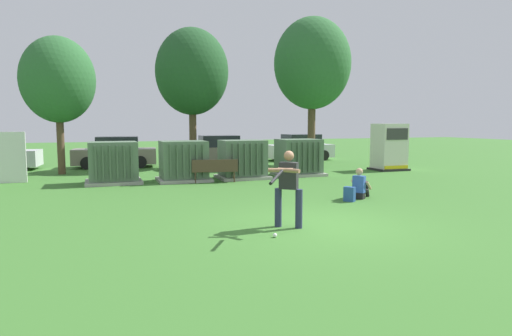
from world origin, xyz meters
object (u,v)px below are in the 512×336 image
Objects in this scene: transformer_west at (113,163)px; generator_enclosure at (389,147)px; sports_ball at (275,235)px; transformer_mid_west at (184,162)px; parked_car_rightmost at (299,148)px; transformer_east at (299,158)px; batter at (288,185)px; transformer_mid_east at (242,160)px; park_bench at (215,169)px; seated_spectator at (360,186)px; parked_car_right_of_center at (217,151)px; backpack at (350,194)px; parked_car_left_of_center at (116,153)px.

generator_enclosure is (13.05, 0.46, 0.35)m from transformer_west.
transformer_mid_west is at bearing 90.90° from sports_ball.
transformer_mid_west is 0.49× the size of parked_car_rightmost.
transformer_east is at bearing -0.09° from transformer_west.
transformer_mid_west is at bearing 94.77° from batter.
transformer_mid_east is 9.81m from sports_ball.
transformer_west and transformer_east have the same top height.
transformer_west is at bearing 179.91° from transformer_east.
transformer_mid_east is 1.00× the size of transformer_east.
transformer_west is 2.71m from transformer_mid_west.
park_bench is at bearing -39.38° from transformer_mid_west.
seated_spectator is at bearing -72.01° from transformer_mid_east.
batter reaches higher than parked_car_right_of_center.
backpack is (1.35, -6.32, -0.57)m from transformer_mid_east.
backpack is at bearing -62.98° from park_bench.
parked_car_rightmost is at bearing 70.78° from backpack.
transformer_west reaches higher than park_bench.
seated_spectator is (1.94, -5.97, -0.41)m from transformer_mid_east.
generator_enclosure is at bearing -40.60° from parked_car_right_of_center.
generator_enclosure is at bearing -76.26° from parked_car_rightmost.
transformer_mid_west is 7.45m from seated_spectator.
generator_enclosure reaches higher than transformer_mid_east.
parked_car_right_of_center reaches higher than seated_spectator.
transformer_mid_east is at bearing -0.11° from transformer_mid_west.
transformer_west and parked_car_right_of_center have the same top height.
park_bench is 6.12m from backpack.
transformer_east is at bearing -174.72° from generator_enclosure.
parked_car_rightmost reaches higher than seated_spectator.
generator_enclosure is at bearing 44.66° from batter.
generator_enclosure is 1.32× the size of batter.
transformer_west is 8.85m from parked_car_right_of_center.
parked_car_right_of_center is (-0.67, 13.17, 0.54)m from backpack.
transformer_east is at bearing 4.67° from transformer_mid_east.
transformer_mid_east is at bearing 31.47° from park_bench.
parked_car_right_of_center is at bearing 79.50° from sports_ball.
batter reaches higher than sports_ball.
transformer_mid_west is 7.43m from backpack.
parked_car_left_of_center and parked_car_right_of_center have the same top height.
sports_ball is (-0.92, -8.62, -0.49)m from park_bench.
park_bench is at bearing -65.71° from parked_car_left_of_center.
transformer_mid_west is at bearing -70.65° from parked_car_left_of_center.
parked_car_right_of_center is (2.44, 15.66, -0.22)m from batter.
park_bench is at bearing -105.25° from parked_car_right_of_center.
parked_car_left_of_center is at bearing 118.16° from seated_spectator.
transformer_mid_east is 0.48× the size of parked_car_left_of_center.
transformer_west reaches higher than seated_spectator.
parked_car_right_of_center is (3.03, 16.34, 0.71)m from sports_ball.
transformer_mid_east reaches higher than sports_ball.
transformer_east is (5.21, 0.22, 0.00)m from transformer_mid_west.
park_bench is at bearing -170.39° from generator_enclosure.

